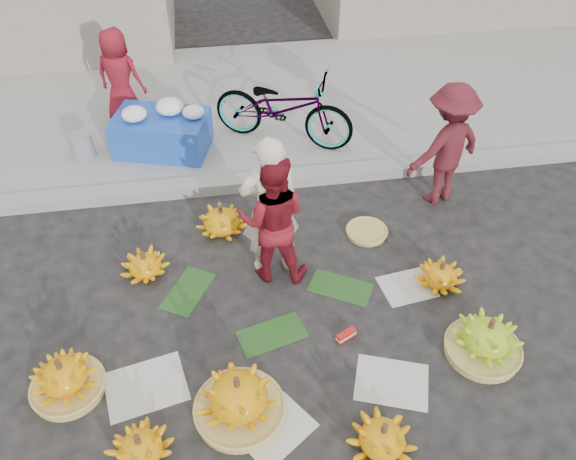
{
  "coord_description": "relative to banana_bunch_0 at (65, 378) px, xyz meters",
  "views": [
    {
      "loc": [
        -0.47,
        -3.59,
        4.41
      ],
      "look_at": [
        0.17,
        0.52,
        0.7
      ],
      "focal_mm": 35.0,
      "sensor_mm": 36.0,
      "label": 1
    }
  ],
  "objects": [
    {
      "name": "ground",
      "position": [
        1.97,
        0.53,
        -0.19
      ],
      "size": [
        80.0,
        80.0,
        0.0
      ],
      "primitive_type": "plane",
      "color": "black",
      "rests_on": "ground"
    },
    {
      "name": "curb",
      "position": [
        1.97,
        2.73,
        -0.11
      ],
      "size": [
        40.0,
        0.25,
        0.15
      ],
      "primitive_type": "cube",
      "color": "gray",
      "rests_on": "ground"
    },
    {
      "name": "sidewalk",
      "position": [
        1.97,
        4.83,
        -0.13
      ],
      "size": [
        40.0,
        4.0,
        0.12
      ],
      "primitive_type": "cube",
      "color": "gray",
      "rests_on": "ground"
    },
    {
      "name": "newspaper_scatter",
      "position": [
        1.97,
        -0.27,
        -0.18
      ],
      "size": [
        3.2,
        1.8,
        0.0
      ],
      "primitive_type": null,
      "color": "silver",
      "rests_on": "ground"
    },
    {
      "name": "banana_leaves",
      "position": [
        1.87,
        0.73,
        -0.18
      ],
      "size": [
        2.0,
        1.0,
        0.0
      ],
      "primitive_type": null,
      "color": "#1A4617",
      "rests_on": "ground"
    },
    {
      "name": "banana_bunch_0",
      "position": [
        0.0,
        0.0,
        0.0
      ],
      "size": [
        0.71,
        0.71,
        0.44
      ],
      "rotation": [
        0.0,
        0.0,
        -0.34
      ],
      "color": "tan",
      "rests_on": "ground"
    },
    {
      "name": "banana_bunch_1",
      "position": [
        0.67,
        -0.72,
        -0.05
      ],
      "size": [
        0.64,
        0.64,
        0.32
      ],
      "rotation": [
        0.0,
        0.0,
        -0.38
      ],
      "color": "#F1A80C",
      "rests_on": "ground"
    },
    {
      "name": "banana_bunch_2",
      "position": [
        1.48,
        -0.45,
        0.04
      ],
      "size": [
        0.81,
        0.81,
        0.51
      ],
      "rotation": [
        0.0,
        0.0,
        -0.19
      ],
      "color": "tan",
      "rests_on": "ground"
    },
    {
      "name": "banana_bunch_3",
      "position": [
        2.6,
        -0.94,
        -0.04
      ],
      "size": [
        0.67,
        0.67,
        0.33
      ],
      "rotation": [
        0.0,
        0.0,
        -0.36
      ],
      "color": "#F1A80C",
      "rests_on": "ground"
    },
    {
      "name": "banana_bunch_4",
      "position": [
        3.81,
        -0.18,
        0.02
      ],
      "size": [
        0.79,
        0.79,
        0.47
      ],
      "rotation": [
        0.0,
        0.0,
        0.33
      ],
      "color": "tan",
      "rests_on": "ground"
    },
    {
      "name": "banana_bunch_5",
      "position": [
        3.72,
        0.73,
        -0.05
      ],
      "size": [
        0.53,
        0.53,
        0.31
      ],
      "rotation": [
        0.0,
        0.0,
        0.11
      ],
      "color": "#F1A80C",
      "rests_on": "ground"
    },
    {
      "name": "banana_bunch_6",
      "position": [
        0.64,
        1.37,
        -0.05
      ],
      "size": [
        0.52,
        0.52,
        0.31
      ],
      "rotation": [
        0.0,
        0.0,
        0.09
      ],
      "color": "#F1A80C",
      "rests_on": "ground"
    },
    {
      "name": "banana_bunch_7",
      "position": [
        1.49,
        1.94,
        -0.03
      ],
      "size": [
        0.71,
        0.71,
        0.37
      ],
      "rotation": [
        0.0,
        0.0,
        -0.25
      ],
      "color": "#F1A80C",
      "rests_on": "ground"
    },
    {
      "name": "basket_spare",
      "position": [
        3.16,
        1.62,
        -0.16
      ],
      "size": [
        0.61,
        0.61,
        0.05
      ],
      "primitive_type": "cylinder",
      "rotation": [
        0.0,
        0.0,
        0.41
      ],
      "color": "tan",
      "rests_on": "ground"
    },
    {
      "name": "incense_stack",
      "position": [
        2.57,
        0.17,
        -0.14
      ],
      "size": [
        0.21,
        0.15,
        0.08
      ],
      "primitive_type": "cube",
      "rotation": [
        0.0,
        0.0,
        0.46
      ],
      "color": "red",
      "rests_on": "ground"
    },
    {
      "name": "vendor_cream",
      "position": [
        1.99,
        1.25,
        0.64
      ],
      "size": [
        0.62,
        0.42,
        1.66
      ],
      "primitive_type": "imported",
      "rotation": [
        0.0,
        0.0,
        3.18
      ],
      "color": "beige",
      "rests_on": "ground"
    },
    {
      "name": "vendor_red",
      "position": [
        2.0,
        1.18,
        0.56
      ],
      "size": [
        0.83,
        0.7,
        1.49
      ],
      "primitive_type": "imported",
      "rotation": [
        0.0,
        0.0,
        2.93
      ],
      "color": "maroon",
      "rests_on": "ground"
    },
    {
      "name": "man_striped",
      "position": [
        4.19,
        2.14,
        0.59
      ],
      "size": [
        1.14,
        0.89,
        1.55
      ],
      "primitive_type": "imported",
      "rotation": [
        0.0,
        0.0,
        3.49
      ],
      "color": "maroon",
      "rests_on": "ground"
    },
    {
      "name": "flower_table",
      "position": [
        0.84,
        3.6,
        0.22
      ],
      "size": [
        1.38,
        1.07,
        0.7
      ],
      "rotation": [
        0.0,
        0.0,
        -0.29
      ],
      "color": "#1C45B8",
      "rests_on": "sidewalk"
    },
    {
      "name": "grey_bucket",
      "position": [
        -0.23,
        3.59,
        0.1
      ],
      "size": [
        0.3,
        0.3,
        0.34
      ],
      "primitive_type": "cylinder",
      "color": "gray",
      "rests_on": "sidewalk"
    },
    {
      "name": "flower_vendor",
      "position": [
        0.3,
        4.47,
        0.61
      ],
      "size": [
        0.78,
        0.65,
        1.36
      ],
      "primitive_type": "imported",
      "rotation": [
        0.0,
        0.0,
        2.77
      ],
      "color": "maroon",
      "rests_on": "sidewalk"
    },
    {
      "name": "bicycle",
      "position": [
        2.47,
        3.57,
        0.45
      ],
      "size": [
        1.49,
        2.05,
        1.03
      ],
      "primitive_type": "imported",
      "rotation": [
        0.0,
        0.0,
        1.1
      ],
      "color": "gray",
      "rests_on": "sidewalk"
    }
  ]
}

